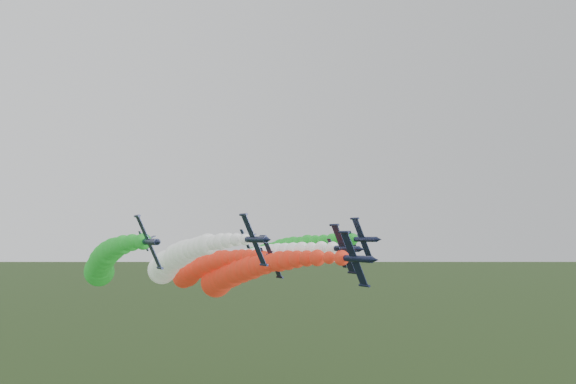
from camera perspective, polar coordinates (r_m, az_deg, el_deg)
name	(u,v)px	position (r m, az deg, el deg)	size (l,w,h in m)	color
jet_lead	(233,275)	(127.21, -5.63, -8.39)	(12.80, 74.87, 16.09)	#101732
jet_inner_left	(174,261)	(132.84, -11.54, -6.86)	(12.68, 74.74, 15.97)	#101732
jet_inner_right	(236,267)	(135.91, -5.29, -7.55)	(12.90, 74.96, 16.19)	#101732
jet_outer_left	(103,263)	(134.64, -18.29, -6.88)	(12.69, 74.76, 15.99)	#101732
jet_outer_right	(259,258)	(147.98, -3.01, -6.76)	(12.50, 74.56, 15.79)	#101732
jet_trail	(196,270)	(150.71, -9.30, -7.82)	(12.17, 74.24, 15.47)	#101732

